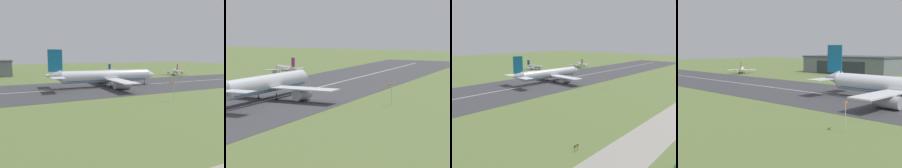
% 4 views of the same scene
% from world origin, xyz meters
% --- Properties ---
extents(runway_strip, '(453.66, 50.75, 0.06)m').
position_xyz_m(runway_strip, '(0.00, 110.82, 0.03)').
color(runway_strip, '#3D3D42').
rests_on(runway_strip, ground_plane).
extents(runway_centreline, '(408.29, 0.70, 0.01)m').
position_xyz_m(runway_centreline, '(0.00, 110.82, 0.07)').
color(runway_centreline, silver).
rests_on(runway_centreline, runway_strip).
extents(hangar_building, '(60.46, 30.78, 11.41)m').
position_xyz_m(hangar_building, '(-35.64, 197.36, 5.72)').
color(hangar_building, slate).
rests_on(hangar_building, ground_plane).
extents(airplane_landing, '(56.55, 48.39, 17.69)m').
position_xyz_m(airplane_landing, '(35.11, 111.89, 4.94)').
color(airplane_landing, silver).
rests_on(airplane_landing, ground_plane).
extents(airplane_parked_centre, '(20.54, 19.07, 8.19)m').
position_xyz_m(airplane_parked_centre, '(-88.43, 147.30, 2.56)').
color(airplane_parked_centre, white).
rests_on(airplane_parked_centre, ground_plane).
extents(windsock_pole, '(1.50, 2.54, 6.33)m').
position_xyz_m(windsock_pole, '(42.08, 73.17, 5.67)').
color(windsock_pole, '#B7B7BC').
rests_on(windsock_pole, ground_plane).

